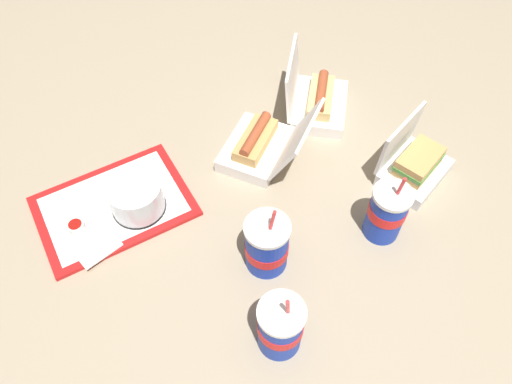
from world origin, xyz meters
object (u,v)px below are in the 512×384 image
object	(u,v)px
food_tray	(114,206)
ketchup_cup	(76,227)
clamshell_hotdog_front	(260,145)
soda_cup_right	(280,326)
clamshell_hotdog_right	(316,101)
soda_cup_front	(387,212)
cake_container	(136,198)
clamshell_sandwich_back	(414,165)
plastic_fork	(86,192)
soda_cup_corner	(267,245)

from	to	relation	value
food_tray	ketchup_cup	bearing A→B (deg)	-164.75
clamshell_hotdog_front	soda_cup_right	distance (m)	0.51
clamshell_hotdog_right	ketchup_cup	bearing A→B (deg)	-175.08
food_tray	soda_cup_front	world-z (taller)	soda_cup_front
clamshell_hotdog_right	soda_cup_right	distance (m)	0.69
cake_container	soda_cup_right	size ratio (longest dim) A/B	0.64
clamshell_hotdog_front	clamshell_sandwich_back	distance (m)	0.40
food_tray	plastic_fork	size ratio (longest dim) A/B	3.37
plastic_fork	clamshell_hotdog_front	distance (m)	0.46
clamshell_hotdog_right	cake_container	bearing A→B (deg)	-172.56
clamshell_sandwich_back	clamshell_hotdog_front	bearing A→B (deg)	140.14
soda_cup_corner	clamshell_hotdog_right	bearing A→B (deg)	43.54
food_tray	ketchup_cup	world-z (taller)	ketchup_cup
ketchup_cup	clamshell_hotdog_right	size ratio (longest dim) A/B	0.15
cake_container	soda_cup_right	bearing A→B (deg)	-74.08
cake_container	food_tray	bearing A→B (deg)	143.79
food_tray	plastic_fork	distance (m)	0.08
soda_cup_front	soda_cup_corner	distance (m)	0.29
ketchup_cup	clamshell_hotdog_right	xyz separation A→B (m)	(0.73, 0.06, 0.02)
plastic_fork	soda_cup_front	bearing A→B (deg)	-40.16
soda_cup_front	ketchup_cup	bearing A→B (deg)	150.81
plastic_fork	soda_cup_right	world-z (taller)	soda_cup_right
clamshell_hotdog_front	soda_cup_front	distance (m)	0.38
food_tray	soda_cup_corner	world-z (taller)	soda_cup_corner
plastic_fork	clamshell_sandwich_back	size ratio (longest dim) A/B	0.51
clamshell_hotdog_right	soda_cup_front	distance (m)	0.43
food_tray	soda_cup_front	distance (m)	0.67
soda_cup_corner	clamshell_hotdog_front	bearing A→B (deg)	62.54
ketchup_cup	clamshell_hotdog_right	world-z (taller)	clamshell_hotdog_right
plastic_fork	clamshell_hotdog_right	xyz separation A→B (m)	(0.68, -0.03, 0.03)
cake_container	clamshell_hotdog_front	bearing A→B (deg)	1.22
ketchup_cup	plastic_fork	bearing A→B (deg)	61.42
food_tray	clamshell_sandwich_back	bearing A→B (deg)	-22.07
ketchup_cup	soda_cup_corner	distance (m)	0.46
plastic_fork	soda_cup_corner	distance (m)	0.50
plastic_fork	soda_cup_corner	xyz separation A→B (m)	(0.30, -0.39, 0.06)
food_tray	clamshell_sandwich_back	world-z (taller)	clamshell_sandwich_back
clamshell_hotdog_front	soda_cup_right	world-z (taller)	soda_cup_right
plastic_fork	clamshell_hotdog_front	size ratio (longest dim) A/B	0.37
food_tray	cake_container	distance (m)	0.08
soda_cup_right	ketchup_cup	bearing A→B (deg)	121.24
ketchup_cup	cake_container	bearing A→B (deg)	-4.60
plastic_fork	clamshell_hotdog_right	world-z (taller)	clamshell_hotdog_right
clamshell_sandwich_back	soda_cup_front	xyz separation A→B (m)	(-0.17, -0.10, 0.04)
food_tray	soda_cup_right	xyz separation A→B (m)	(0.18, -0.50, 0.07)
food_tray	soda_cup_front	bearing A→B (deg)	-35.47
clamshell_hotdog_front	soda_cup_right	bearing A→B (deg)	-115.54
cake_container	soda_cup_front	distance (m)	0.60
plastic_fork	clamshell_sandwich_back	bearing A→B (deg)	-27.68
soda_cup_corner	clamshell_sandwich_back	bearing A→B (deg)	3.80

